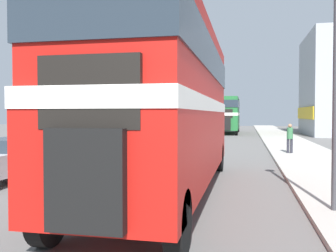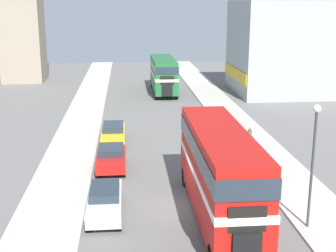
{
  "view_description": "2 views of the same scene",
  "coord_description": "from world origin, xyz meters",
  "px_view_note": "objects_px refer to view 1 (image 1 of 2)",
  "views": [
    {
      "loc": [
        3.72,
        -11.45,
        2.18
      ],
      "look_at": [
        1.61,
        -1.41,
        1.85
      ],
      "focal_mm": 40.0,
      "sensor_mm": 36.0,
      "label": 1
    },
    {
      "loc": [
        -2.78,
        -22.27,
        10.35
      ],
      "look_at": [
        0.0,
        8.22,
        2.19
      ],
      "focal_mm": 50.0,
      "sensor_mm": 36.0,
      "label": 2
    }
  ],
  "objects_px": {
    "car_parked_near": "(10,158)",
    "car_parked_mid": "(93,143)",
    "street_lamp": "(336,30)",
    "bus_distant": "(228,112)",
    "car_parked_far": "(128,136)",
    "church_tower": "(110,27)",
    "double_decker_bus": "(168,97)",
    "pedestrian_walking": "(290,136)"
  },
  "relations": [
    {
      "from": "bus_distant",
      "to": "car_parked_far",
      "type": "bearing_deg",
      "value": -105.32
    },
    {
      "from": "bus_distant",
      "to": "car_parked_far",
      "type": "distance_m",
      "value": 20.57
    },
    {
      "from": "car_parked_mid",
      "to": "church_tower",
      "type": "relative_size",
      "value": 0.13
    },
    {
      "from": "car_parked_near",
      "to": "pedestrian_walking",
      "type": "xyz_separation_m",
      "value": [
        9.94,
        9.67,
        0.27
      ]
    },
    {
      "from": "double_decker_bus",
      "to": "church_tower",
      "type": "bearing_deg",
      "value": 112.49
    },
    {
      "from": "bus_distant",
      "to": "street_lamp",
      "type": "xyz_separation_m",
      "value": [
        3.96,
        -34.53,
        1.56
      ]
    },
    {
      "from": "bus_distant",
      "to": "street_lamp",
      "type": "distance_m",
      "value": 34.8
    },
    {
      "from": "bus_distant",
      "to": "pedestrian_walking",
      "type": "bearing_deg",
      "value": -78.94
    },
    {
      "from": "street_lamp",
      "to": "car_parked_near",
      "type": "bearing_deg",
      "value": 165.35
    },
    {
      "from": "double_decker_bus",
      "to": "pedestrian_walking",
      "type": "relative_size",
      "value": 6.96
    },
    {
      "from": "car_parked_near",
      "to": "bus_distant",
      "type": "bearing_deg",
      "value": 80.14
    },
    {
      "from": "bus_distant",
      "to": "car_parked_near",
      "type": "relative_size",
      "value": 2.2
    },
    {
      "from": "church_tower",
      "to": "double_decker_bus",
      "type": "bearing_deg",
      "value": -67.51
    },
    {
      "from": "church_tower",
      "to": "bus_distant",
      "type": "bearing_deg",
      "value": -29.33
    },
    {
      "from": "double_decker_bus",
      "to": "pedestrian_walking",
      "type": "bearing_deg",
      "value": 67.74
    },
    {
      "from": "car_parked_near",
      "to": "church_tower",
      "type": "relative_size",
      "value": 0.15
    },
    {
      "from": "car_parked_far",
      "to": "street_lamp",
      "type": "relative_size",
      "value": 0.78
    },
    {
      "from": "car_parked_far",
      "to": "church_tower",
      "type": "relative_size",
      "value": 0.15
    },
    {
      "from": "bus_distant",
      "to": "car_parked_near",
      "type": "distance_m",
      "value": 32.57
    },
    {
      "from": "car_parked_far",
      "to": "pedestrian_walking",
      "type": "bearing_deg",
      "value": -14.88
    },
    {
      "from": "car_parked_near",
      "to": "car_parked_mid",
      "type": "bearing_deg",
      "value": 88.81
    },
    {
      "from": "double_decker_bus",
      "to": "car_parked_mid",
      "type": "distance_m",
      "value": 9.54
    },
    {
      "from": "car_parked_far",
      "to": "pedestrian_walking",
      "type": "distance_m",
      "value": 10.13
    },
    {
      "from": "car_parked_mid",
      "to": "street_lamp",
      "type": "height_order",
      "value": "street_lamp"
    },
    {
      "from": "car_parked_near",
      "to": "street_lamp",
      "type": "relative_size",
      "value": 0.77
    },
    {
      "from": "double_decker_bus",
      "to": "car_parked_far",
      "type": "distance_m",
      "value": 14.46
    },
    {
      "from": "street_lamp",
      "to": "church_tower",
      "type": "height_order",
      "value": "church_tower"
    },
    {
      "from": "double_decker_bus",
      "to": "street_lamp",
      "type": "height_order",
      "value": "street_lamp"
    },
    {
      "from": "double_decker_bus",
      "to": "car_parked_far",
      "type": "xyz_separation_m",
      "value": [
        -5.42,
        13.27,
        -1.91
      ]
    },
    {
      "from": "car_parked_mid",
      "to": "pedestrian_walking",
      "type": "height_order",
      "value": "pedestrian_walking"
    },
    {
      "from": "double_decker_bus",
      "to": "car_parked_near",
      "type": "xyz_separation_m",
      "value": [
        -5.57,
        1.0,
        -1.93
      ]
    },
    {
      "from": "car_parked_far",
      "to": "church_tower",
      "type": "bearing_deg",
      "value": 112.6
    },
    {
      "from": "bus_distant",
      "to": "car_parked_far",
      "type": "relative_size",
      "value": 2.17
    },
    {
      "from": "double_decker_bus",
      "to": "street_lamp",
      "type": "bearing_deg",
      "value": -20.65
    },
    {
      "from": "bus_distant",
      "to": "church_tower",
      "type": "height_order",
      "value": "church_tower"
    },
    {
      "from": "double_decker_bus",
      "to": "bus_distant",
      "type": "distance_m",
      "value": 33.04
    },
    {
      "from": "double_decker_bus",
      "to": "pedestrian_walking",
      "type": "distance_m",
      "value": 11.65
    },
    {
      "from": "street_lamp",
      "to": "car_parked_mid",
      "type": "bearing_deg",
      "value": 135.92
    },
    {
      "from": "double_decker_bus",
      "to": "street_lamp",
      "type": "xyz_separation_m",
      "value": [
        3.96,
        -1.49,
        1.3
      ]
    },
    {
      "from": "car_parked_far",
      "to": "double_decker_bus",
      "type": "bearing_deg",
      "value": -67.78
    },
    {
      "from": "bus_distant",
      "to": "car_parked_mid",
      "type": "bearing_deg",
      "value": -102.05
    },
    {
      "from": "double_decker_bus",
      "to": "pedestrian_walking",
      "type": "height_order",
      "value": "double_decker_bus"
    }
  ]
}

